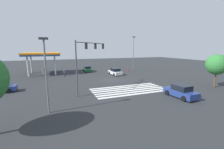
% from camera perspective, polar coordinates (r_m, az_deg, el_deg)
% --- Properties ---
extents(ground_plane, '(127.78, 127.78, 0.00)m').
position_cam_1_polar(ground_plane, '(30.17, 0.00, -2.16)').
color(ground_plane, '#2B2D30').
extents(crosswalk_markings, '(11.61, 5.35, 0.01)m').
position_cam_1_polar(crosswalk_markings, '(23.50, 6.70, -5.73)').
color(crosswalk_markings, silver).
rests_on(crosswalk_markings, ground_plane).
extents(traffic_signal_mast, '(5.72, 5.72, 7.35)m').
position_cam_1_polar(traffic_signal_mast, '(21.84, -9.34, 7.58)').
color(traffic_signal_mast, '#47474C').
rests_on(traffic_signal_mast, ground_plane).
extents(car_0, '(2.22, 4.46, 1.68)m').
position_cam_1_polar(car_0, '(21.59, 24.69, -5.89)').
color(car_0, navy).
rests_on(car_0, ground_plane).
extents(car_1, '(2.30, 4.51, 1.62)m').
position_cam_1_polar(car_1, '(36.14, 1.23, 1.05)').
color(car_1, silver).
rests_on(car_1, ground_plane).
extents(car_3, '(2.02, 4.66, 1.56)m').
position_cam_1_polar(car_3, '(41.89, -9.36, 2.13)').
color(car_3, '#144728').
rests_on(car_3, ground_plane).
extents(gas_station_canopy, '(8.31, 8.31, 5.27)m').
position_cam_1_polar(gas_station_canopy, '(40.84, -25.16, 6.73)').
color(gas_station_canopy, '#23519E').
rests_on(gas_station_canopy, ground_plane).
extents(pedestrian, '(0.40, 0.42, 1.64)m').
position_cam_1_polar(pedestrian, '(35.61, -17.65, 0.72)').
color(pedestrian, '#38383D').
rests_on(pedestrian, ground_plane).
extents(street_light_pole_a, '(0.80, 0.36, 7.31)m').
position_cam_1_polar(street_light_pole_a, '(15.47, -23.93, 2.08)').
color(street_light_pole_a, slate).
rests_on(street_light_pole_a, ground_plane).
extents(street_light_pole_b, '(0.80, 0.36, 9.66)m').
position_cam_1_polar(street_light_pole_b, '(44.41, 8.18, 8.97)').
color(street_light_pole_b, slate).
rests_on(street_light_pole_b, ground_plane).
extents(tree_corner_a, '(3.28, 3.28, 5.40)m').
position_cam_1_polar(tree_corner_a, '(29.37, 35.06, 3.10)').
color(tree_corner_a, brown).
rests_on(tree_corner_a, ground_plane).
extents(fire_hydrant, '(0.22, 0.22, 0.86)m').
position_cam_1_polar(fire_hydrant, '(41.45, 6.10, 1.70)').
color(fire_hydrant, red).
rests_on(fire_hydrant, ground_plane).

